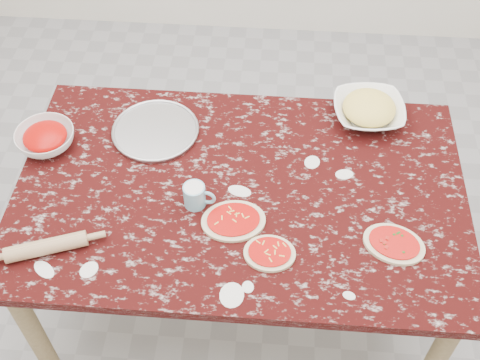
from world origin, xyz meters
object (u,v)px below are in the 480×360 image
(worktable, at_px, (240,204))
(pizza_tray, at_px, (156,131))
(cheese_bowl, at_px, (368,111))
(sauce_bowl, at_px, (46,139))
(flour_mug, at_px, (195,195))
(rolling_pin, at_px, (46,247))

(worktable, distance_m, pizza_tray, 0.44)
(pizza_tray, height_order, cheese_bowl, cheese_bowl)
(sauce_bowl, distance_m, flour_mug, 0.64)
(sauce_bowl, height_order, cheese_bowl, sauce_bowl)
(worktable, relative_size, flour_mug, 14.09)
(flour_mug, bearing_deg, cheese_bowl, 37.87)
(pizza_tray, height_order, flour_mug, flour_mug)
(pizza_tray, distance_m, cheese_bowl, 0.83)
(flour_mug, bearing_deg, pizza_tray, 120.68)
(sauce_bowl, relative_size, rolling_pin, 0.84)
(pizza_tray, relative_size, flour_mug, 2.87)
(pizza_tray, xyz_separation_m, flour_mug, (0.20, -0.34, 0.04))
(sauce_bowl, distance_m, cheese_bowl, 1.23)
(flour_mug, bearing_deg, worktable, 27.80)
(rolling_pin, bearing_deg, cheese_bowl, 33.60)
(pizza_tray, bearing_deg, worktable, -36.70)
(sauce_bowl, relative_size, cheese_bowl, 0.80)
(sauce_bowl, height_order, rolling_pin, sauce_bowl)
(flour_mug, distance_m, rolling_pin, 0.51)
(worktable, relative_size, rolling_pin, 6.11)
(cheese_bowl, height_order, flour_mug, flour_mug)
(sauce_bowl, xyz_separation_m, cheese_bowl, (1.21, 0.24, -0.00))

